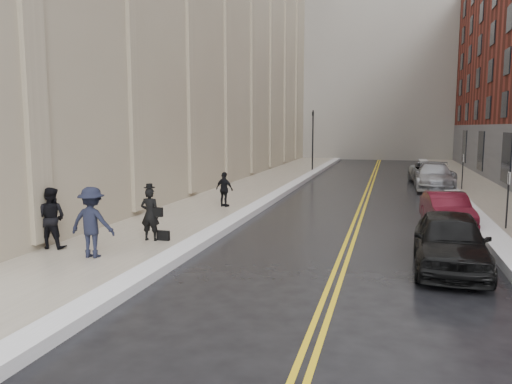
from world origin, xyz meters
The scene contains 18 objects.
ground centered at (0.00, 0.00, 0.00)m, with size 160.00×160.00×0.00m, color black.
sidewalk_left centered at (-4.50, 16.00, 0.07)m, with size 4.00×64.00×0.15m, color gray.
sidewalk_right centered at (9.00, 16.00, 0.07)m, with size 3.00×64.00×0.15m, color gray.
lane_stripe_a centered at (2.38, 16.00, 0.00)m, with size 0.12×64.00×0.01m, color gold.
lane_stripe_b centered at (2.62, 16.00, 0.00)m, with size 0.12×64.00×0.01m, color gold.
snow_ridge_left centered at (-2.20, 16.00, 0.13)m, with size 0.70×60.80×0.26m, color silver.
snow_ridge_right centered at (7.15, 16.00, 0.15)m, with size 0.85×60.80×0.30m, color silver.
traffic_signal centered at (-2.60, 30.00, 3.08)m, with size 0.18×0.15×5.20m.
parking_sign_near centered at (7.90, 8.00, 1.36)m, with size 0.06×0.35×2.23m.
parking_sign_far centered at (7.90, 20.00, 1.36)m, with size 0.06×0.35×2.23m.
car_black centered at (5.36, 2.35, 0.79)m, with size 1.87×4.64×1.58m, color black.
car_maroon centered at (5.89, 8.46, 0.67)m, with size 1.41×4.04×1.33m, color #470C17.
car_silver_near centered at (6.38, 20.66, 0.80)m, with size 2.23×5.50×1.60m, color #A5A7AC.
car_silver_far centered at (6.42, 23.51, 0.76)m, with size 2.52×5.46×1.52m, color gray.
pedestrian_main centered at (-3.77, 2.85, 1.02)m, with size 0.63×0.42×1.74m, color black.
pedestrian_a centered at (-6.20, 1.12, 1.09)m, with size 0.91×0.71×1.88m, color black.
pedestrian_b centered at (-4.38, 0.52, 1.16)m, with size 1.30×0.75×2.02m, color black.
pedestrian_c centered at (-3.66, 10.08, 0.96)m, with size 0.95×0.39×1.62m, color black.
Camera 1 is at (3.73, -11.69, 3.85)m, focal length 35.00 mm.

